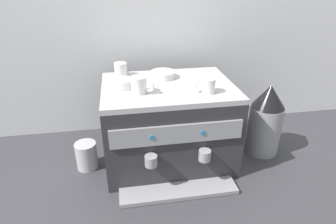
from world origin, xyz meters
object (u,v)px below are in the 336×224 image
Objects in this scene: ceramic_cup_2 at (120,69)px; milk_pitcher at (87,155)px; ceramic_bowl_1 at (163,75)px; ceramic_bowl_0 at (122,84)px; coffee_grinder at (266,120)px; ceramic_cup_0 at (140,85)px; ceramic_cup_1 at (208,86)px; espresso_machine at (168,124)px.

milk_pitcher is (-0.21, -0.19, -0.39)m from ceramic_cup_2.
ceramic_bowl_1 is 0.90× the size of milk_pitcher.
coffee_grinder is at bearing -1.63° from ceramic_bowl_0.
ceramic_cup_0 is 0.49m from milk_pitcher.
ceramic_cup_0 is at bearing 170.98° from ceramic_cup_1.
ceramic_bowl_0 is at bearing 178.37° from coffee_grinder.
ceramic_cup_0 is at bearing -45.01° from ceramic_bowl_0.
milk_pitcher is at bearing -163.91° from ceramic_bowl_1.
ceramic_bowl_0 is 0.80× the size of ceramic_bowl_1.
ceramic_cup_2 is 0.18m from ceramic_bowl_0.
ceramic_cup_1 is at bearing -164.59° from coffee_grinder.
ceramic_cup_1 is 0.49m from ceramic_cup_2.
coffee_grinder is (0.37, 0.10, -0.26)m from ceramic_cup_1.
ceramic_bowl_0 is at bearing -179.98° from espresso_machine.
ceramic_cup_2 is at bearing 42.12° from milk_pitcher.
ceramic_cup_0 reaches higher than milk_pitcher.
ceramic_bowl_1 is at bearing -16.87° from ceramic_cup_2.
milk_pitcher is (-0.21, -0.01, -0.37)m from ceramic_bowl_0.
coffee_grinder is at bearing 15.41° from ceramic_cup_1.
ceramic_cup_1 is 0.40m from ceramic_bowl_0.
ceramic_cup_1 is at bearing -37.94° from espresso_machine.
milk_pitcher is at bearing -177.18° from ceramic_bowl_0.
ceramic_cup_2 is 0.72× the size of milk_pitcher.
espresso_machine is at bearing -38.26° from ceramic_cup_2.
ceramic_bowl_0 is (-0.08, 0.08, -0.02)m from ceramic_cup_0.
ceramic_bowl_0 is (-0.38, 0.12, -0.01)m from ceramic_cup_1.
espresso_machine is at bearing 0.02° from ceramic_bowl_0.
ceramic_bowl_0 is at bearing -152.31° from ceramic_bowl_1.
ceramic_bowl_0 reaches higher than milk_pitcher.
ceramic_cup_0 is (-0.14, -0.08, 0.25)m from espresso_machine.
ceramic_cup_2 is at bearing 165.38° from coffee_grinder.
ceramic_cup_1 is at bearing -9.02° from ceramic_cup_0.
coffee_grinder is at bearing -13.71° from ceramic_bowl_1.
ceramic_bowl_0 reaches higher than coffee_grinder.
espresso_machine is at bearing 28.02° from ceramic_cup_0.
milk_pitcher is at bearing 166.95° from ceramic_cup_0.
ceramic_bowl_1 is (0.21, -0.06, -0.02)m from ceramic_cup_2.
espresso_machine is 5.00× the size of ceramic_bowl_1.
milk_pitcher is (-0.96, 0.01, -0.13)m from coffee_grinder.
ceramic_bowl_1 is (0.21, 0.11, -0.00)m from ceramic_bowl_0.
espresso_machine reaches higher than coffee_grinder.
espresso_machine reaches higher than milk_pitcher.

